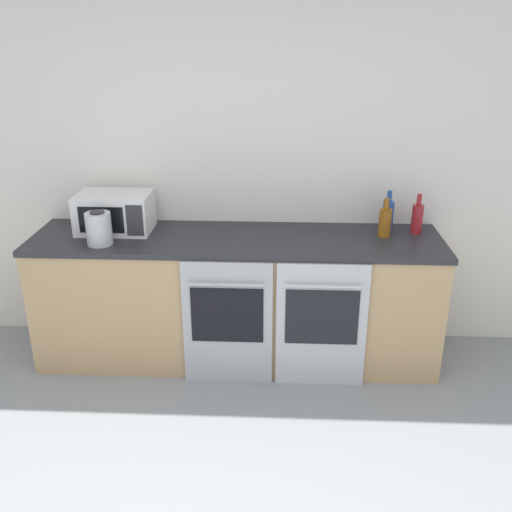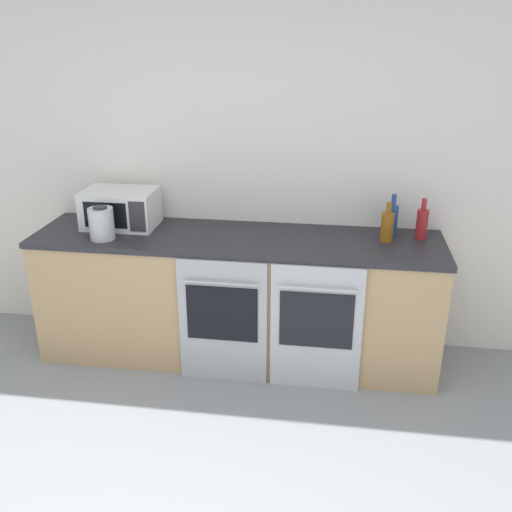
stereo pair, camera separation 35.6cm
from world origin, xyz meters
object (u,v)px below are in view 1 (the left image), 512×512
oven_right (321,325)px  oven_left (228,323)px  microwave (115,212)px  bottle_blue (388,215)px  bottle_amber (385,222)px  kettle (99,228)px  bottle_red (417,218)px

oven_right → oven_left: bearing=180.0°
microwave → bottle_blue: bottle_blue is taller
bottle_amber → bottle_blue: (0.04, 0.13, 0.01)m
oven_right → microwave: (-1.42, 0.44, 0.60)m
oven_right → bottle_amber: (0.43, 0.40, 0.58)m
microwave → kettle: bearing=-96.5°
oven_left → bottle_red: 1.47m
bottle_amber → bottle_red: size_ratio=0.96×
microwave → bottle_red: size_ratio=1.81×
bottle_blue → bottle_red: (0.19, -0.05, -0.00)m
oven_right → bottle_blue: size_ratio=3.07×
bottle_amber → kettle: bearing=-172.9°
oven_left → bottle_blue: size_ratio=3.07×
microwave → kettle: (-0.03, -0.27, -0.02)m
oven_right → bottle_amber: size_ratio=3.28×
bottle_amber → bottle_red: bearing=19.2°
bottle_red → bottle_amber: bearing=-160.8°
bottle_amber → bottle_red: bottle_red is taller
kettle → bottle_red: bearing=8.5°
oven_left → microwave: microwave is taller
kettle → bottle_amber: bearing=7.1°
oven_left → microwave: bearing=151.4°
microwave → kettle: 0.28m
oven_right → microwave: size_ratio=1.74×
oven_left → oven_right: same height
oven_right → bottle_blue: bearing=48.7°
oven_left → bottle_amber: (1.04, 0.40, 0.58)m
microwave → bottle_amber: bearing=-1.2°
oven_right → bottle_red: (0.66, 0.48, 0.58)m
oven_right → bottle_red: 1.00m
microwave → bottle_amber: 1.85m
oven_left → bottle_red: bottle_red is taller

